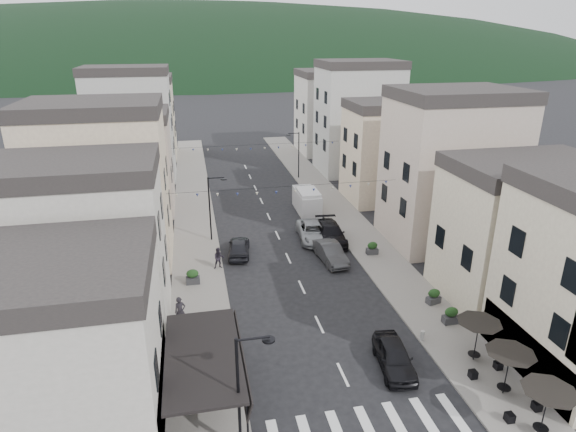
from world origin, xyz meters
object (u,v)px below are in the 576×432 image
(parked_car_e, at_px, (239,247))
(delivery_van, at_px, (307,201))
(parked_car_d, at_px, (331,233))
(pedestrian_b, at_px, (219,258))
(parked_car_b, at_px, (331,253))
(pedestrian_a, at_px, (180,311))
(parked_car_a, at_px, (394,357))
(parked_car_c, at_px, (313,232))

(parked_car_e, height_order, delivery_van, delivery_van)
(parked_car_d, relative_size, pedestrian_b, 3.20)
(parked_car_d, xyz_separation_m, delivery_van, (-0.26, 8.05, 0.42))
(parked_car_b, relative_size, parked_car_d, 0.82)
(pedestrian_a, bearing_deg, parked_car_e, 49.97)
(pedestrian_a, bearing_deg, pedestrian_b, 54.41)
(parked_car_a, relative_size, delivery_van, 0.84)
(parked_car_a, xyz_separation_m, parked_car_c, (-0.00, 18.42, 0.01))
(parked_car_a, bearing_deg, pedestrian_b, 129.24)
(parked_car_c, height_order, parked_car_d, parked_car_d)
(parked_car_a, xyz_separation_m, parked_car_e, (-6.94, 16.48, -0.00))
(parked_car_d, relative_size, pedestrian_a, 2.86)
(parked_car_c, relative_size, parked_car_e, 1.25)
(pedestrian_a, distance_m, pedestrian_b, 8.06)
(parked_car_b, height_order, delivery_van, delivery_van)
(pedestrian_a, bearing_deg, delivery_van, 41.73)
(parked_car_c, relative_size, pedestrian_a, 2.80)
(parked_car_a, height_order, delivery_van, delivery_van)
(parked_car_a, xyz_separation_m, pedestrian_b, (-8.78, 14.13, 0.24))
(pedestrian_a, bearing_deg, parked_car_c, 31.10)
(pedestrian_b, bearing_deg, pedestrian_a, -116.32)
(delivery_van, height_order, pedestrian_a, delivery_van)
(parked_car_b, xyz_separation_m, parked_car_e, (-7.27, 2.71, -0.01))
(parked_car_c, distance_m, pedestrian_a, 16.64)
(parked_car_b, relative_size, delivery_van, 0.88)
(parked_car_e, distance_m, pedestrian_a, 10.96)
(parked_car_d, distance_m, pedestrian_b, 10.84)
(parked_car_b, xyz_separation_m, parked_car_d, (1.15, 3.86, 0.05))
(delivery_van, bearing_deg, pedestrian_b, -130.24)
(parked_car_d, xyz_separation_m, pedestrian_a, (-13.22, -11.00, 0.29))
(parked_car_a, bearing_deg, pedestrian_a, 157.94)
(parked_car_c, distance_m, pedestrian_b, 9.77)
(parked_car_b, bearing_deg, parked_car_a, -96.61)
(parked_car_b, distance_m, delivery_van, 11.95)
(parked_car_d, relative_size, parked_car_e, 1.28)
(pedestrian_b, bearing_deg, parked_car_e, 47.17)
(parked_car_d, distance_m, delivery_van, 8.06)
(parked_car_a, relative_size, parked_car_c, 0.81)
(parked_car_b, bearing_deg, pedestrian_b, 172.49)
(parked_car_d, bearing_deg, pedestrian_b, -156.71)
(parked_car_a, bearing_deg, delivery_van, 94.67)
(parked_car_d, relative_size, delivery_van, 1.07)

